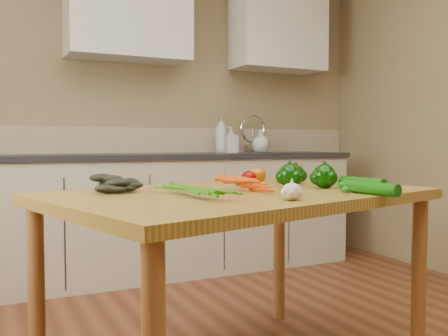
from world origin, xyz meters
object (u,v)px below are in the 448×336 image
tomato_b (258,175)px  soap_bottle_b (231,140)px  tomato_c (285,176)px  soap_bottle_a (222,134)px  table (240,213)px  pepper_c (324,176)px  garlic_bulb (292,192)px  zucchini_a (362,184)px  pepper_b (295,175)px  leafy_greens (120,179)px  tomato_a (249,178)px  zucchini_b (370,188)px  soap_bottle_c (261,141)px  pepper_a (289,176)px  carrot_bunch (230,183)px

tomato_b → soap_bottle_b: bearing=67.8°
tomato_b → tomato_c: (0.10, -0.09, -0.00)m
soap_bottle_a → table: bearing=62.9°
soap_bottle_a → pepper_c: bearing=73.4°
garlic_bulb → zucchini_a: 0.48m
pepper_c → zucchini_a: 0.17m
pepper_c → pepper_b: bearing=88.6°
pepper_b → zucchini_a: bearing=-78.7°
leafy_greens → tomato_b: 0.72m
pepper_c → tomato_a: bearing=122.1°
table → zucchini_b: zucchini_b is taller
table → soap_bottle_a: 2.14m
pepper_b → soap_bottle_a: bearing=75.5°
table → zucchini_b: 0.51m
leafy_greens → zucchini_b: size_ratio=0.83×
leafy_greens → zucchini_a: 0.98m
soap_bottle_c → leafy_greens: soap_bottle_c is taller
tomato_b → soap_bottle_a: bearing=70.2°
garlic_bulb → zucchini_b: size_ratio=0.27×
leafy_greens → pepper_c: bearing=-14.7°
tomato_b → zucchini_a: (0.20, -0.50, -0.01)m
tomato_b → soap_bottle_c: bearing=59.5°
soap_bottle_b → soap_bottle_c: soap_bottle_b is taller
leafy_greens → pepper_b: bearing=0.7°
soap_bottle_b → tomato_b: (-0.62, -1.52, -0.18)m
table → pepper_a: size_ratio=16.66×
table → tomato_b: bearing=35.4°
leafy_greens → pepper_a: (0.73, -0.10, -0.00)m
leafy_greens → zucchini_b: (0.82, -0.50, -0.03)m
soap_bottle_c → zucchini_b: (-0.78, -2.17, -0.18)m
pepper_c → zucchini_a: size_ratio=0.46×
soap_bottle_a → pepper_c: 2.04m
table → soap_bottle_a: size_ratio=5.61×
pepper_a → pepper_b: bearing=46.4°
pepper_b → garlic_bulb: bearing=-125.0°
soap_bottle_a → soap_bottle_c: bearing=160.1°
pepper_a → pepper_c: same height
pepper_a → zucchini_b: size_ratio=0.40×
pepper_b → pepper_a: bearing=-133.6°
soap_bottle_b → carrot_bunch: 2.11m
table → garlic_bulb: bearing=-102.7°
soap_bottle_a → tomato_a: (-0.65, -1.66, -0.23)m
soap_bottle_b → soap_bottle_c: (0.28, 0.01, -0.01)m
soap_bottle_b → leafy_greens: soap_bottle_b is taller
garlic_bulb → carrot_bunch: bearing=104.5°
tomato_c → pepper_b: bearing=-56.4°
pepper_b → table: bearing=-155.0°
soap_bottle_b → tomato_c: soap_bottle_b is taller
table → leafy_greens: leafy_greens is taller
soap_bottle_a → zucchini_b: (-0.46, -2.26, -0.24)m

